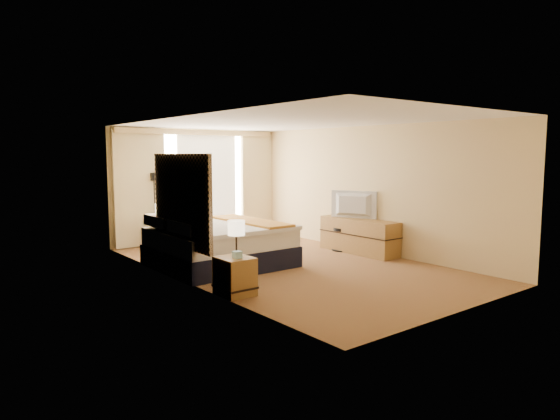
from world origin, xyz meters
TOP-DOWN VIEW (x-y plane):
  - floor at (0.00, 0.00)m, footprint 4.20×7.00m
  - ceiling at (0.00, 0.00)m, footprint 4.20×7.00m
  - wall_back at (0.00, 3.50)m, footprint 4.20×0.02m
  - wall_front at (0.00, -3.50)m, footprint 4.20×0.02m
  - wall_left at (-2.10, 0.00)m, footprint 0.02×7.00m
  - wall_right at (2.10, 0.00)m, footprint 0.02×7.00m
  - headboard at (-2.06, 0.20)m, footprint 0.06×1.85m
  - nightstand_left at (-1.87, -1.05)m, footprint 0.45×0.52m
  - nightstand_right at (-1.87, 1.45)m, footprint 0.45×0.52m
  - media_dresser at (1.83, 0.00)m, footprint 0.50×1.80m
  - window at (0.25, 3.47)m, footprint 2.30×0.02m
  - curtains at (-0.00, 3.39)m, footprint 4.12×0.19m
  - bed at (-1.06, 0.72)m, footprint 2.22×2.03m
  - loveseat at (-0.57, 3.04)m, footprint 1.58×1.10m
  - floor_lamp at (-1.15, 3.30)m, footprint 0.20×0.20m
  - desk_chair at (1.80, 0.37)m, footprint 0.46×0.46m
  - lamp_left at (-1.81, -1.01)m, footprint 0.25×0.25m
  - lamp_right at (-1.82, 1.44)m, footprint 0.27×0.27m
  - tissue_box at (-1.88, -1.13)m, footprint 0.11×0.11m
  - telephone at (-1.84, 1.60)m, footprint 0.20×0.16m
  - television at (1.78, 0.16)m, footprint 0.51×0.96m

SIDE VIEW (x-z plane):
  - floor at x=0.00m, z-range -0.01..0.01m
  - nightstand_left at x=-1.87m, z-range 0.00..0.55m
  - nightstand_right at x=-1.87m, z-range 0.00..0.55m
  - loveseat at x=-0.57m, z-range -0.15..0.75m
  - media_dresser at x=1.83m, z-range 0.00..0.70m
  - bed at x=-1.06m, z-range -0.14..0.93m
  - desk_chair at x=1.80m, z-range -0.05..0.90m
  - telephone at x=-1.84m, z-range 0.55..0.62m
  - tissue_box at x=-1.88m, z-range 0.55..0.65m
  - lamp_left at x=-1.81m, z-range 0.69..1.21m
  - television at x=1.78m, z-range 0.70..1.27m
  - lamp_right at x=-1.82m, z-range 0.71..1.29m
  - floor_lamp at x=-1.15m, z-range 0.33..1.95m
  - headboard at x=-2.06m, z-range 0.53..2.03m
  - wall_back at x=0.00m, z-range 0.00..2.60m
  - wall_front at x=0.00m, z-range 0.00..2.60m
  - wall_left at x=-2.10m, z-range 0.00..2.60m
  - wall_right at x=2.10m, z-range 0.00..2.60m
  - window at x=0.25m, z-range 0.17..2.47m
  - curtains at x=0.00m, z-range 0.13..2.69m
  - ceiling at x=0.00m, z-range 2.59..2.61m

